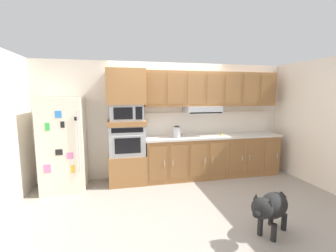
% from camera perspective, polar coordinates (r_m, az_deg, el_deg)
% --- Properties ---
extents(ground_plane, '(9.60, 9.60, 0.00)m').
position_cam_1_polar(ground_plane, '(4.41, 2.88, -16.40)').
color(ground_plane, '#9E9389').
extents(back_kitchen_wall, '(6.20, 0.12, 2.50)m').
position_cam_1_polar(back_kitchen_wall, '(5.13, -0.29, 1.57)').
color(back_kitchen_wall, silver).
rests_on(back_kitchen_wall, ground).
extents(side_panel_left, '(0.12, 7.10, 2.50)m').
position_cam_1_polar(side_panel_left, '(4.28, -36.11, -1.18)').
color(side_panel_left, silver).
rests_on(side_panel_left, ground).
extents(side_panel_right, '(0.12, 7.10, 2.50)m').
position_cam_1_polar(side_panel_right, '(5.51, 32.37, 0.79)').
color(side_panel_right, white).
rests_on(side_panel_right, ground).
extents(refrigerator, '(0.76, 0.73, 1.76)m').
position_cam_1_polar(refrigerator, '(4.76, -24.63, -4.14)').
color(refrigerator, silver).
rests_on(refrigerator, ground).
extents(oven_base_cabinet, '(0.74, 0.62, 0.60)m').
position_cam_1_polar(oven_base_cabinet, '(4.87, -10.02, -10.35)').
color(oven_base_cabinet, '#996638').
rests_on(oven_base_cabinet, ground).
extents(built_in_oven, '(0.70, 0.62, 0.60)m').
position_cam_1_polar(built_in_oven, '(4.71, -10.19, -3.41)').
color(built_in_oven, '#A8AAAF').
rests_on(built_in_oven, oven_base_cabinet).
extents(appliance_mid_shelf, '(0.74, 0.62, 0.10)m').
position_cam_1_polar(appliance_mid_shelf, '(4.66, -10.29, 0.82)').
color(appliance_mid_shelf, '#996638').
rests_on(appliance_mid_shelf, built_in_oven).
extents(microwave, '(0.64, 0.54, 0.32)m').
position_cam_1_polar(microwave, '(4.64, -10.35, 3.39)').
color(microwave, '#A8AAAF').
rests_on(microwave, appliance_mid_shelf).
extents(appliance_upper_cabinet, '(0.74, 0.62, 0.68)m').
position_cam_1_polar(appliance_upper_cabinet, '(4.63, -10.51, 9.57)').
color(appliance_upper_cabinet, '#996638').
rests_on(appliance_upper_cabinet, microwave).
extents(lower_cabinet_run, '(3.00, 0.63, 0.88)m').
position_cam_1_polar(lower_cabinet_run, '(5.23, 11.05, -7.48)').
color(lower_cabinet_run, '#996638').
rests_on(lower_cabinet_run, ground).
extents(countertop_slab, '(3.04, 0.64, 0.04)m').
position_cam_1_polar(countertop_slab, '(5.13, 11.16, -2.52)').
color(countertop_slab, beige).
rests_on(countertop_slab, lower_cabinet_run).
extents(backsplash_panel, '(3.04, 0.02, 0.50)m').
position_cam_1_polar(backsplash_panel, '(5.36, 10.01, 0.86)').
color(backsplash_panel, white).
rests_on(backsplash_panel, countertop_slab).
extents(upper_cabinet_with_hood, '(3.00, 0.48, 0.88)m').
position_cam_1_polar(upper_cabinet_with_hood, '(5.16, 10.76, 8.73)').
color(upper_cabinet_with_hood, '#996638').
rests_on(upper_cabinet_with_hood, backsplash_panel).
extents(screwdriver, '(0.17, 0.17, 0.03)m').
position_cam_1_polar(screwdriver, '(5.22, 13.33, -2.04)').
color(screwdriver, yellow).
rests_on(screwdriver, countertop_slab).
extents(electric_kettle, '(0.17, 0.17, 0.24)m').
position_cam_1_polar(electric_kettle, '(4.79, 2.17, -1.48)').
color(electric_kettle, '#A8AAAF').
rests_on(electric_kettle, countertop_slab).
extents(dog, '(0.86, 0.59, 0.62)m').
position_cam_1_polar(dog, '(3.35, 24.31, -17.95)').
color(dog, black).
rests_on(dog, ground).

